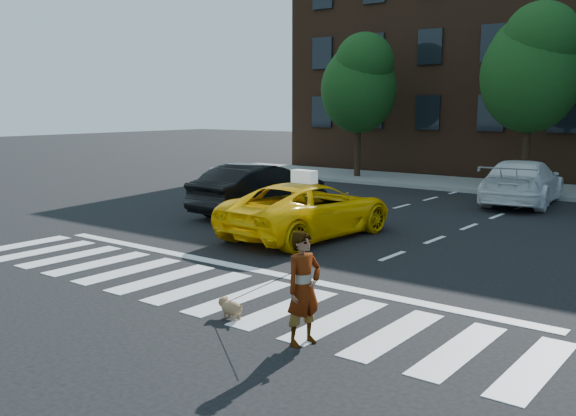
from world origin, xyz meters
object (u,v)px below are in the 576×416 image
(black_sedan, at_px, (260,189))
(white_suv, at_px, (523,182))
(taxi, at_px, (309,209))
(dog, at_px, (230,307))
(tree_left, at_px, (359,80))
(tree_mid, at_px, (532,64))
(woman, at_px, (304,288))

(black_sedan, xyz_separation_m, white_suv, (5.82, 6.93, -0.02))
(taxi, distance_m, white_suv, 9.24)
(dog, bearing_deg, taxi, 122.08)
(black_sedan, height_order, white_suv, black_sedan)
(white_suv, xyz_separation_m, dog, (0.21, -14.85, -0.57))
(tree_left, bearing_deg, dog, -64.41)
(white_suv, bearing_deg, black_sedan, 42.99)
(tree_mid, xyz_separation_m, black_sedan, (-4.95, -10.00, -4.08))
(taxi, bearing_deg, white_suv, -102.19)
(taxi, bearing_deg, tree_left, -60.22)
(tree_mid, distance_m, dog, 18.55)
(tree_mid, height_order, white_suv, tree_mid)
(taxi, relative_size, white_suv, 0.97)
(black_sedan, bearing_deg, white_suv, -126.51)
(tree_mid, distance_m, taxi, 12.76)
(tree_left, distance_m, black_sedan, 10.95)
(taxi, distance_m, black_sedan, 3.80)
(tree_left, xyz_separation_m, black_sedan, (2.55, -10.00, -3.67))
(woman, height_order, dog, woman)
(tree_mid, relative_size, taxi, 1.41)
(black_sedan, xyz_separation_m, dog, (6.03, -7.92, -0.59))
(tree_left, bearing_deg, white_suv, -20.11)
(tree_left, xyz_separation_m, tree_mid, (7.50, -0.00, 0.41))
(white_suv, distance_m, dog, 14.87)
(tree_mid, xyz_separation_m, woman, (2.63, -18.10, -4.05))
(taxi, height_order, dog, taxi)
(black_sedan, bearing_deg, tree_left, -72.20)
(black_sedan, height_order, woman, woman)
(taxi, bearing_deg, black_sedan, -27.04)
(woman, bearing_deg, dog, 95.94)
(tree_left, xyz_separation_m, white_suv, (8.37, -3.06, -3.69))
(black_sedan, bearing_deg, taxi, 152.61)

